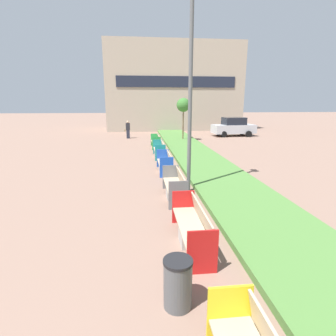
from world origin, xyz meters
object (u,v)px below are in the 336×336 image
litter_bin (178,283)px  parked_car_distant (233,127)px  sapling_tree_far (183,105)px  bench_grey_frame (175,188)px  street_lamp_post (191,52)px  bench_blue_frame (165,165)px  pedestrian_walking (128,130)px  bench_green_frame (156,143)px  bench_red_frame (193,229)px  bench_teal_frame (160,151)px

litter_bin → parked_car_distant: (8.81, 21.94, 0.48)m
litter_bin → sapling_tree_far: bearing=80.4°
bench_grey_frame → street_lamp_post: street_lamp_post is taller
bench_blue_frame → pedestrian_walking: pedestrian_walking is taller
bench_green_frame → litter_bin: bearing=-92.3°
sapling_tree_far → bench_blue_frame: bearing=-103.9°
litter_bin → parked_car_distant: parked_car_distant is taller
litter_bin → pedestrian_walking: pedestrian_walking is taller
litter_bin → street_lamp_post: street_lamp_post is taller
litter_bin → bench_blue_frame: bearing=85.8°
bench_red_frame → bench_grey_frame: same height
bench_red_frame → parked_car_distant: (8.17, 20.00, 0.54)m
bench_red_frame → litter_bin: bearing=-108.2°
bench_blue_frame → sapling_tree_far: bearing=76.1°
street_lamp_post → bench_red_frame: bearing=-99.0°
bench_teal_frame → pedestrian_walking: size_ratio=1.34×
litter_bin → street_lamp_post: (1.25, 5.77, 4.53)m
bench_green_frame → pedestrian_walking: 6.01m
bench_green_frame → sapling_tree_far: sapling_tree_far is taller
bench_blue_frame → pedestrian_walking: size_ratio=1.25×
bench_blue_frame → litter_bin: 8.71m
bench_blue_frame → pedestrian_walking: bearing=100.3°
street_lamp_post → pedestrian_walking: (-2.91, 15.54, -4.14)m
bench_green_frame → bench_grey_frame: bearing=-90.0°
bench_green_frame → parked_car_distant: bearing=37.1°
litter_bin → pedestrian_walking: size_ratio=0.52×
bench_grey_frame → bench_teal_frame: size_ratio=0.98×
bench_red_frame → bench_blue_frame: size_ratio=1.14×
bench_blue_frame → street_lamp_post: (0.61, -2.92, 4.60)m
sapling_tree_far → pedestrian_walking: (-4.88, 2.16, -2.23)m
bench_red_frame → litter_bin: (-0.64, -1.94, 0.06)m
bench_red_frame → bench_teal_frame: same height
litter_bin → pedestrian_walking: (-1.66, 21.30, 0.40)m
bench_red_frame → street_lamp_post: size_ratio=0.26×
bench_grey_frame → parked_car_distant: bearing=64.1°
bench_grey_frame → sapling_tree_far: size_ratio=0.58×
bench_blue_frame → bench_green_frame: (-0.00, 7.07, -0.00)m
bench_red_frame → pedestrian_walking: bearing=96.8°
litter_bin → bench_grey_frame: bearing=82.9°
bench_teal_frame → sapling_tree_far: size_ratio=0.60×
bench_red_frame → bench_blue_frame: bearing=90.0°
bench_teal_frame → pedestrian_walking: 9.30m
bench_grey_frame → pedestrian_walking: bearing=98.1°
street_lamp_post → pedestrian_walking: size_ratio=5.56×
bench_green_frame → pedestrian_walking: size_ratio=1.22×
bench_teal_frame → pedestrian_walking: (-2.30, 9.00, 0.46)m
bench_green_frame → litter_bin: 15.78m
pedestrian_walking → parked_car_distant: parked_car_distant is taller
bench_blue_frame → sapling_tree_far: size_ratio=0.56×
parked_car_distant → street_lamp_post: bearing=-119.6°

